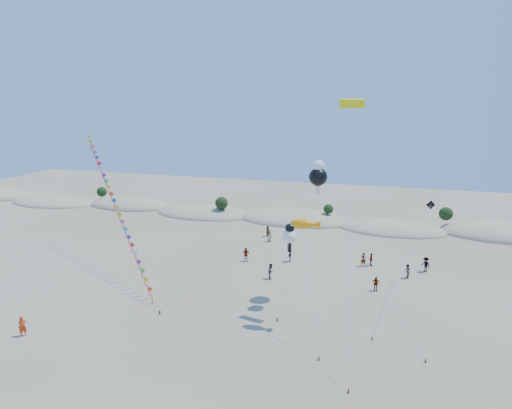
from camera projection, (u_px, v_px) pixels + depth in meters
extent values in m
plane|color=#7B6D55|center=(159.00, 384.00, 30.00)|extent=(160.00, 160.00, 0.00)
ellipsoid|color=tan|center=(53.00, 203.00, 84.55)|extent=(18.00, 9.90, 2.80)
ellipsoid|color=#203513|center=(53.00, 199.00, 84.38)|extent=(14.40, 6.48, 0.72)
ellipsoid|color=tan|center=(129.00, 206.00, 81.78)|extent=(16.00, 8.80, 3.60)
ellipsoid|color=#203513|center=(129.00, 201.00, 81.55)|extent=(12.80, 5.76, 0.64)
ellipsoid|color=tan|center=(203.00, 214.00, 76.02)|extent=(17.60, 9.68, 3.00)
ellipsoid|color=#203513|center=(203.00, 209.00, 75.83)|extent=(14.08, 6.34, 0.70)
ellipsoid|color=tan|center=(292.00, 220.00, 72.22)|extent=(19.00, 10.45, 3.40)
ellipsoid|color=#203513|center=(292.00, 214.00, 72.00)|extent=(15.20, 6.84, 0.76)
ellipsoid|color=tan|center=(391.00, 230.00, 66.46)|extent=(16.40, 9.02, 2.80)
ellipsoid|color=#203513|center=(392.00, 225.00, 66.29)|extent=(13.12, 5.90, 0.66)
ellipsoid|color=tan|center=(503.00, 235.00, 63.69)|extent=(18.00, 9.90, 3.80)
ellipsoid|color=#203513|center=(504.00, 229.00, 63.45)|extent=(14.40, 6.48, 0.72)
sphere|color=black|center=(102.00, 192.00, 83.09)|extent=(1.90, 1.90, 1.90)
sphere|color=black|center=(221.00, 203.00, 73.21)|extent=(2.20, 2.20, 2.20)
sphere|color=black|center=(328.00, 209.00, 70.13)|extent=(1.60, 1.60, 1.60)
sphere|color=black|center=(446.00, 214.00, 66.37)|extent=(2.10, 2.10, 2.10)
cube|color=#3F2D1E|center=(160.00, 312.00, 39.90)|extent=(0.12, 0.12, 0.35)
cylinder|color=silver|center=(118.00, 209.00, 48.92)|extent=(19.46, 17.17, 14.79)
cube|color=#E65213|center=(150.00, 289.00, 41.74)|extent=(1.12, 0.44, 1.17)
cube|color=#F3666F|center=(152.00, 300.00, 42.00)|extent=(0.19, 0.45, 1.55)
cube|color=#FFF11A|center=(146.00, 280.00, 42.48)|extent=(1.12, 0.44, 1.17)
cube|color=#F3666F|center=(149.00, 290.00, 42.73)|extent=(0.19, 0.45, 1.55)
cube|color=green|center=(142.00, 271.00, 43.21)|extent=(1.12, 0.44, 1.17)
cube|color=#F3666F|center=(145.00, 281.00, 43.46)|extent=(0.19, 0.45, 1.55)
cube|color=purple|center=(139.00, 262.00, 43.95)|extent=(1.12, 0.44, 1.17)
cube|color=#F3666F|center=(141.00, 272.00, 44.20)|extent=(0.19, 0.45, 1.55)
cube|color=white|center=(135.00, 253.00, 44.68)|extent=(1.12, 0.44, 1.17)
cube|color=#F3666F|center=(138.00, 263.00, 44.93)|extent=(0.19, 0.45, 1.55)
cube|color=red|center=(132.00, 245.00, 45.42)|extent=(1.12, 0.44, 1.17)
cube|color=#F3666F|center=(135.00, 255.00, 45.67)|extent=(0.19, 0.45, 1.55)
cube|color=#4D2AA8|center=(129.00, 237.00, 46.15)|extent=(1.12, 0.44, 1.17)
cube|color=#F3666F|center=(131.00, 247.00, 46.40)|extent=(0.19, 0.45, 1.55)
cube|color=#19AFC0|center=(126.00, 229.00, 46.88)|extent=(1.12, 0.44, 1.17)
cube|color=#F3666F|center=(128.00, 239.00, 47.14)|extent=(0.19, 0.45, 1.55)
cube|color=#FE50A5|center=(123.00, 222.00, 47.62)|extent=(1.12, 0.44, 1.17)
cube|color=#F3666F|center=(125.00, 231.00, 47.87)|extent=(0.19, 0.45, 1.55)
cube|color=#B6CA17|center=(120.00, 214.00, 48.35)|extent=(1.12, 0.44, 1.17)
cube|color=#F3666F|center=(122.00, 224.00, 48.60)|extent=(0.19, 0.45, 1.55)
cube|color=yellow|center=(117.00, 207.00, 49.09)|extent=(1.12, 0.44, 1.17)
cube|color=#F3666F|center=(119.00, 217.00, 49.34)|extent=(0.19, 0.45, 1.55)
cube|color=blue|center=(114.00, 201.00, 49.82)|extent=(1.12, 0.44, 1.17)
cube|color=#F3666F|center=(117.00, 210.00, 50.07)|extent=(0.19, 0.45, 1.55)
cube|color=#E65213|center=(112.00, 194.00, 50.55)|extent=(1.12, 0.44, 1.17)
cube|color=#F3666F|center=(114.00, 203.00, 50.81)|extent=(0.19, 0.45, 1.55)
cube|color=#FFF11A|center=(109.00, 187.00, 51.29)|extent=(1.12, 0.44, 1.17)
cube|color=#F3666F|center=(111.00, 196.00, 51.54)|extent=(0.19, 0.45, 1.55)
cube|color=green|center=(106.00, 181.00, 52.02)|extent=(1.12, 0.44, 1.17)
cube|color=#F3666F|center=(109.00, 190.00, 52.27)|extent=(0.19, 0.45, 1.55)
cube|color=purple|center=(104.00, 175.00, 52.76)|extent=(1.12, 0.44, 1.17)
cube|color=#F3666F|center=(106.00, 184.00, 53.01)|extent=(0.19, 0.45, 1.55)
cube|color=white|center=(102.00, 169.00, 53.49)|extent=(1.12, 0.44, 1.17)
cube|color=#F3666F|center=(104.00, 178.00, 53.74)|extent=(0.19, 0.45, 1.55)
cube|color=red|center=(99.00, 163.00, 54.23)|extent=(1.12, 0.44, 1.17)
cube|color=#F3666F|center=(101.00, 172.00, 54.48)|extent=(0.19, 0.45, 1.55)
cube|color=#4D2AA8|center=(97.00, 158.00, 54.96)|extent=(1.12, 0.44, 1.17)
cube|color=#F3666F|center=(99.00, 166.00, 55.21)|extent=(0.19, 0.45, 1.55)
cube|color=#19AFC0|center=(95.00, 152.00, 55.69)|extent=(1.12, 0.44, 1.17)
cube|color=#F3666F|center=(97.00, 161.00, 55.95)|extent=(0.19, 0.45, 1.55)
cube|color=#FE50A5|center=(93.00, 147.00, 56.43)|extent=(1.12, 0.44, 1.17)
cube|color=#F3666F|center=(95.00, 155.00, 56.68)|extent=(0.19, 0.45, 1.55)
cube|color=#B6CA17|center=(91.00, 142.00, 57.16)|extent=(1.12, 0.44, 1.17)
cube|color=#F3666F|center=(93.00, 150.00, 57.41)|extent=(0.19, 0.45, 1.55)
cube|color=yellow|center=(89.00, 137.00, 57.90)|extent=(1.12, 0.44, 1.17)
cube|color=#F3666F|center=(91.00, 145.00, 58.15)|extent=(0.19, 0.45, 1.55)
cube|color=#3F2D1E|center=(319.00, 358.00, 32.74)|extent=(0.10, 0.10, 0.30)
cylinder|color=silver|center=(310.00, 288.00, 34.68)|extent=(2.61, 5.64, 9.17)
ellipsoid|color=orange|center=(302.00, 224.00, 36.59)|extent=(2.05, 0.90, 0.90)
cone|color=orange|center=(316.00, 225.00, 36.27)|extent=(0.82, 0.82, 0.82)
cube|color=#3F2D1E|center=(277.00, 319.00, 38.64)|extent=(0.10, 0.10, 0.30)
cylinder|color=silver|center=(284.00, 278.00, 39.51)|extent=(0.26, 3.60, 6.98)
sphere|color=white|center=(290.00, 236.00, 40.33)|extent=(1.33, 1.33, 1.33)
sphere|color=black|center=(290.00, 228.00, 40.15)|extent=(0.88, 0.88, 0.88)
cube|color=black|center=(289.00, 247.00, 40.58)|extent=(0.35, 0.18, 0.80)
cube|color=#3F2D1E|center=(426.00, 361.00, 32.43)|extent=(0.10, 0.10, 0.30)
cylinder|color=silver|center=(365.00, 258.00, 36.99)|extent=(10.09, 9.77, 12.24)
sphere|color=black|center=(318.00, 177.00, 41.51)|extent=(1.78, 1.78, 1.78)
sphere|color=white|center=(318.00, 166.00, 41.26)|extent=(1.16, 1.16, 1.16)
cube|color=white|center=(318.00, 190.00, 41.81)|extent=(0.35, 0.18, 0.80)
cube|color=white|center=(311.00, 176.00, 41.70)|extent=(0.60, 0.15, 0.25)
cube|color=white|center=(325.00, 177.00, 41.31)|extent=(0.60, 0.15, 0.25)
cube|color=#3F2D1E|center=(349.00, 391.00, 29.06)|extent=(0.10, 0.10, 0.30)
cylinder|color=silver|center=(351.00, 231.00, 33.05)|extent=(1.71, 12.79, 19.19)
cube|color=yellow|center=(352.00, 104.00, 37.01)|extent=(2.29, 0.93, 0.80)
cube|color=black|center=(352.00, 104.00, 37.03)|extent=(2.21, 0.57, 0.19)
cube|color=#3F2D1E|center=(372.00, 338.00, 35.53)|extent=(0.10, 0.10, 0.30)
cylinder|color=silver|center=(405.00, 264.00, 40.90)|extent=(5.18, 15.11, 8.49)
cube|color=black|center=(431.00, 205.00, 46.24)|extent=(0.99, 0.29, 1.01)
imported|color=#BB310E|center=(23.00, 326.00, 36.00)|extent=(0.70, 0.77, 1.77)
imported|color=slate|center=(271.00, 271.00, 47.80)|extent=(0.83, 0.98, 1.76)
imported|color=slate|center=(246.00, 254.00, 53.06)|extent=(1.11, 0.72, 1.76)
imported|color=slate|center=(289.00, 255.00, 52.99)|extent=(0.92, 1.16, 1.58)
imported|color=slate|center=(371.00, 259.00, 51.62)|extent=(0.51, 0.97, 1.58)
imported|color=slate|center=(363.00, 259.00, 51.40)|extent=(0.68, 0.50, 1.74)
imported|color=slate|center=(407.00, 271.00, 47.89)|extent=(0.75, 0.90, 1.65)
imported|color=slate|center=(269.00, 236.00, 60.61)|extent=(0.89, 0.73, 1.56)
imported|color=slate|center=(376.00, 283.00, 44.72)|extent=(0.96, 0.43, 1.62)
imported|color=slate|center=(426.00, 265.00, 49.74)|extent=(1.28, 1.26, 1.77)
imported|color=slate|center=(268.00, 231.00, 63.07)|extent=(0.65, 1.48, 1.54)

